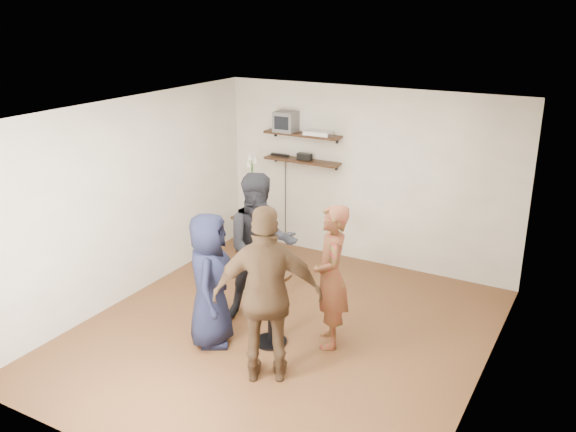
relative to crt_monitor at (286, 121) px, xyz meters
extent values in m
cube|color=#4B2818|center=(1.27, -2.38, -2.04)|extent=(4.50, 5.00, 0.04)
cube|color=white|center=(1.27, -2.38, 0.60)|extent=(4.50, 5.00, 0.04)
cube|color=silver|center=(1.27, 0.15, -0.72)|extent=(4.50, 0.04, 2.60)
cube|color=silver|center=(1.27, -4.89, -0.72)|extent=(4.50, 0.04, 2.60)
cube|color=silver|center=(-1.00, -2.38, -0.72)|extent=(0.04, 5.00, 2.60)
cube|color=silver|center=(3.54, -2.38, -0.72)|extent=(0.04, 5.00, 2.60)
cube|color=black|center=(0.27, 0.00, -0.17)|extent=(1.20, 0.25, 0.04)
cube|color=black|center=(0.27, 0.00, -0.57)|extent=(1.20, 0.25, 0.04)
cube|color=#59595B|center=(0.00, 0.00, 0.00)|extent=(0.32, 0.30, 0.30)
cube|color=silver|center=(0.54, 0.00, -0.12)|extent=(0.40, 0.24, 0.06)
cube|color=black|center=(0.31, 0.00, -0.50)|extent=(0.22, 0.10, 0.10)
cube|color=black|center=(-0.14, 0.05, -0.54)|extent=(0.30, 0.05, 0.03)
cube|color=black|center=(-0.38, -0.39, -1.46)|extent=(0.56, 0.56, 0.04)
cylinder|color=black|center=(-0.57, -0.58, -1.75)|extent=(0.04, 0.04, 0.54)
cylinder|color=black|center=(-0.18, -0.58, -1.75)|extent=(0.04, 0.04, 0.54)
cylinder|color=black|center=(-0.57, -0.20, -1.75)|extent=(0.04, 0.04, 0.54)
cylinder|color=black|center=(-0.18, -0.20, -1.75)|extent=(0.04, 0.04, 0.54)
cylinder|color=silver|center=(-0.38, -0.39, -1.28)|extent=(0.15, 0.15, 0.32)
cylinder|color=#29641C|center=(-0.40, -0.39, -0.95)|extent=(0.01, 0.07, 0.58)
cone|color=white|center=(-0.44, -0.39, -0.60)|extent=(0.07, 0.09, 0.13)
cylinder|color=#29641C|center=(-0.36, -0.38, -0.92)|extent=(0.04, 0.06, 0.65)
cone|color=white|center=(-0.33, -0.36, -0.54)|extent=(0.11, 0.13, 0.13)
cylinder|color=#29641C|center=(-0.38, -0.41, -0.89)|extent=(0.10, 0.09, 0.70)
cone|color=white|center=(-0.38, -0.44, -0.47)|extent=(0.14, 0.13, 0.14)
cylinder|color=black|center=(1.27, -2.62, -1.15)|extent=(0.49, 0.49, 0.04)
cylinder|color=black|center=(1.27, -2.62, -1.58)|extent=(0.07, 0.07, 0.82)
cylinder|color=black|center=(1.27, -2.62, -2.00)|extent=(0.37, 0.37, 0.03)
cylinder|color=silver|center=(1.20, -2.66, -1.13)|extent=(0.06, 0.06, 0.00)
cylinder|color=silver|center=(1.20, -2.66, -1.08)|extent=(0.01, 0.01, 0.09)
cylinder|color=silver|center=(1.20, -2.66, -0.98)|extent=(0.07, 0.07, 0.11)
cylinder|color=#F2C063|center=(1.20, -2.66, -1.00)|extent=(0.06, 0.06, 0.06)
cylinder|color=silver|center=(1.34, -2.65, -1.13)|extent=(0.05, 0.05, 0.00)
cylinder|color=silver|center=(1.34, -2.65, -1.09)|extent=(0.01, 0.01, 0.08)
cylinder|color=silver|center=(1.34, -2.65, -1.00)|extent=(0.06, 0.06, 0.10)
cylinder|color=#F2C063|center=(1.34, -2.65, -1.02)|extent=(0.06, 0.06, 0.05)
cylinder|color=silver|center=(1.24, -2.57, -1.13)|extent=(0.06, 0.06, 0.00)
cylinder|color=silver|center=(1.24, -2.57, -1.08)|extent=(0.01, 0.01, 0.09)
cylinder|color=silver|center=(1.24, -2.57, -0.98)|extent=(0.07, 0.07, 0.11)
cylinder|color=#F2C063|center=(1.24, -2.57, -1.00)|extent=(0.06, 0.06, 0.06)
cylinder|color=silver|center=(1.30, -2.61, -1.13)|extent=(0.06, 0.06, 0.00)
cylinder|color=silver|center=(1.30, -2.61, -1.08)|extent=(0.01, 0.01, 0.09)
cylinder|color=silver|center=(1.30, -2.61, -0.99)|extent=(0.07, 0.07, 0.11)
cylinder|color=#F2C063|center=(1.30, -2.61, -1.01)|extent=(0.06, 0.06, 0.06)
imported|color=red|center=(1.85, -2.29, -1.19)|extent=(0.64, 0.72, 1.65)
imported|color=black|center=(0.84, -2.11, -1.10)|extent=(1.13, 1.10, 1.83)
imported|color=black|center=(0.67, -2.93, -1.24)|extent=(0.79, 0.90, 1.56)
imported|color=#442F1D|center=(1.59, -3.21, -1.08)|extent=(1.18, 0.93, 1.87)
camera|label=1|loc=(4.43, -7.87, 1.65)|focal=38.00mm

